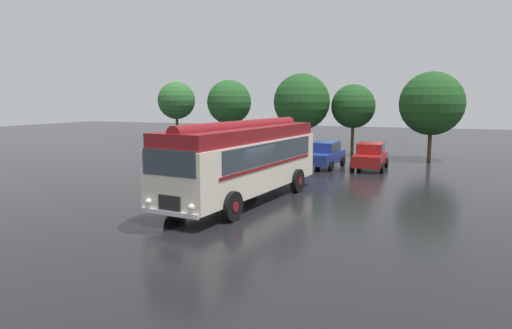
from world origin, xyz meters
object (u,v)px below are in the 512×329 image
vintage_bus (243,158)px  car_near_left (284,153)px  car_mid_right (370,156)px  car_mid_left (324,154)px

vintage_bus → car_near_left: 11.07m
vintage_bus → car_mid_right: bearing=71.1°
vintage_bus → car_near_left: vintage_bus is taller
car_mid_left → car_mid_right: (2.89, 0.26, 0.00)m
vintage_bus → car_mid_left: size_ratio=2.38×
vintage_bus → car_near_left: bearing=98.5°
vintage_bus → car_mid_right: 12.10m
car_near_left → car_mid_left: size_ratio=0.98×
vintage_bus → car_mid_left: bearing=84.8°
car_mid_right → car_near_left: bearing=-174.8°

